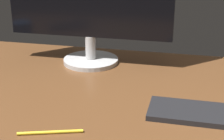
{
  "coord_description": "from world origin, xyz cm",
  "views": [
    {
      "loc": [
        20.78,
        -85.46,
        44.45
      ],
      "look_at": [
        0.09,
        5.77,
        8.0
      ],
      "focal_mm": 58.34,
      "sensor_mm": 36.0,
      "label": 1
    }
  ],
  "objects": [
    {
      "name": "keyboard",
      "position": [
        29.91,
        -4.35,
        2.67
      ],
      "size": [
        36.28,
        11.84,
        1.34
      ],
      "primitive_type": "cube",
      "rotation": [
        0.0,
        0.0,
        -0.01
      ],
      "color": "black",
      "rests_on": "desk"
    },
    {
      "name": "pen",
      "position": [
        -8.04,
        -20.22,
        2.36
      ],
      "size": [
        14.08,
        5.15,
        0.72
      ],
      "primitive_type": "cylinder",
      "rotation": [
        0.0,
        1.57,
        0.31
      ],
      "color": "yellow",
      "rests_on": "desk"
    },
    {
      "name": "desk",
      "position": [
        0.0,
        0.0,
        1.0
      ],
      "size": [
        140.0,
        84.0,
        2.0
      ],
      "primitive_type": "cube",
      "color": "brown",
      "rests_on": "ground"
    }
  ]
}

